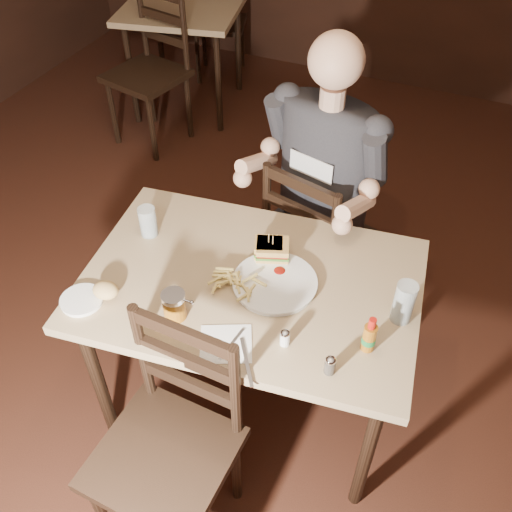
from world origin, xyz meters
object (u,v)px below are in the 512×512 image
at_px(chair_near, 163,458).
at_px(bg_chair_far, 219,23).
at_px(main_table, 251,296).
at_px(syrup_dispenser, 174,305).
at_px(bg_table, 184,17).
at_px(dinner_plate, 275,284).
at_px(diner, 322,154).
at_px(glass_left, 148,222).
at_px(glass_right, 404,303).
at_px(chair_far, 319,239).
at_px(bg_chair_near, 146,75).
at_px(hot_sauce, 370,334).
at_px(side_plate, 82,301).

distance_m(chair_near, bg_chair_far, 3.68).
xyz_separation_m(main_table, syrup_dispenser, (-0.17, -0.25, 0.13)).
height_order(bg_table, dinner_plate, dinner_plate).
height_order(diner, glass_left, diner).
bearing_deg(glass_right, chair_near, -132.92).
xyz_separation_m(chair_far, glass_left, (-0.53, -0.57, 0.37)).
relative_size(bg_table, bg_chair_near, 0.96).
bearing_deg(chair_far, dinner_plate, 106.39).
relative_size(main_table, glass_left, 10.40).
bearing_deg(chair_near, bg_chair_near, 125.05).
bearing_deg(bg_table, diner, -46.43).
relative_size(bg_table, hot_sauce, 6.64).
relative_size(bg_chair_far, glass_left, 7.01).
relative_size(bg_chair_far, dinner_plate, 2.95).
xyz_separation_m(glass_right, hot_sauce, (-0.07, -0.17, -0.01)).
xyz_separation_m(bg_table, chair_far, (1.57, -1.59, -0.22)).
distance_m(main_table, diner, 0.66).
xyz_separation_m(bg_chair_far, glass_left, (1.04, -2.71, 0.40)).
distance_m(chair_near, glass_left, 0.87).
bearing_deg(main_table, syrup_dispenser, -123.82).
distance_m(diner, glass_left, 0.75).
distance_m(chair_near, bg_chair_near, 2.71).
relative_size(diner, dinner_plate, 3.28).
relative_size(bg_chair_far, hot_sauce, 6.11).
height_order(glass_left, side_plate, glass_left).
bearing_deg(chair_far, syrup_dispenser, 89.72).
xyz_separation_m(main_table, dinner_plate, (0.09, 0.01, 0.09)).
relative_size(glass_left, hot_sauce, 0.87).
relative_size(glass_right, side_plate, 1.10).
height_order(bg_chair_near, glass_right, bg_chair_near).
relative_size(bg_table, diner, 0.98).
xyz_separation_m(bg_table, glass_right, (2.04, -2.20, 0.17)).
relative_size(chair_near, side_plate, 6.45).
height_order(glass_left, syrup_dispenser, glass_left).
bearing_deg(bg_chair_near, bg_chair_far, 102.37).
height_order(main_table, bg_chair_near, bg_chair_near).
relative_size(chair_near, diner, 0.96).
distance_m(chair_far, glass_left, 0.87).
bearing_deg(dinner_plate, bg_chair_near, 133.62).
xyz_separation_m(bg_chair_far, bg_chair_near, (0.00, -1.10, 0.06)).
bearing_deg(dinner_plate, chair_far, 92.14).
xyz_separation_m(dinner_plate, glass_right, (0.45, 0.03, 0.07)).
xyz_separation_m(bg_table, bg_chair_far, (0.00, 0.55, -0.24)).
distance_m(main_table, syrup_dispenser, 0.33).
bearing_deg(bg_chair_far, hot_sauce, 105.78).
bearing_deg(bg_chair_far, glass_right, 108.27).
bearing_deg(diner, syrup_dispenser, -90.29).
height_order(bg_table, chair_near, chair_near).
relative_size(bg_chair_near, glass_left, 7.96).
bearing_deg(glass_left, dinner_plate, -6.41).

